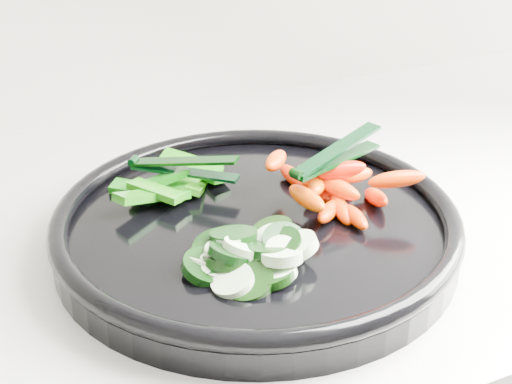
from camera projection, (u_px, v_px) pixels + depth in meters
name	position (u px, v px, depth m)	size (l,w,h in m)	color
veggie_tray	(256.00, 225.00, 0.66)	(0.38, 0.38, 0.04)	black
cucumber_pile	(242.00, 257.00, 0.59)	(0.13, 0.12, 0.04)	black
carrot_pile	(330.00, 185.00, 0.68)	(0.13, 0.14, 0.06)	#EC1D00
pepper_pile	(172.00, 184.00, 0.70)	(0.13, 0.10, 0.04)	#1E690A
tong_carrot	(334.00, 156.00, 0.66)	(0.11, 0.05, 0.02)	black
tong_pepper	(181.00, 166.00, 0.70)	(0.09, 0.09, 0.02)	black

